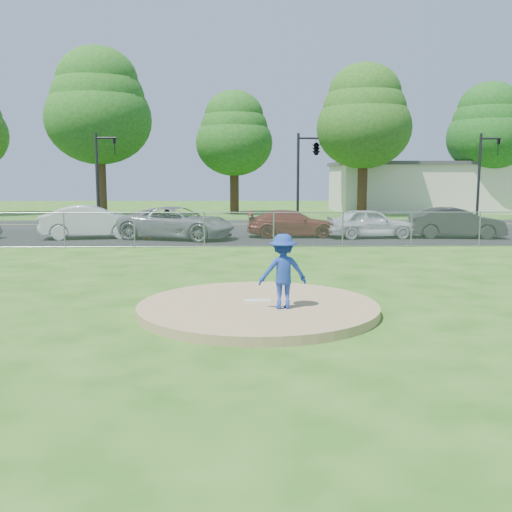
{
  "coord_description": "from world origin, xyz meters",
  "views": [
    {
      "loc": [
        -0.34,
        -12.52,
        3.02
      ],
      "look_at": [
        0.0,
        2.0,
        1.0
      ],
      "focal_mm": 40.0,
      "sensor_mm": 36.0,
      "label": 1
    }
  ],
  "objects_px": {
    "tree_center": "(234,133)",
    "tree_far_right": "(489,127)",
    "traffic_signal_right": "(483,171)",
    "parked_car_gray": "(177,223)",
    "tree_right": "(364,116)",
    "pitcher": "(283,271)",
    "commercial_building": "(427,187)",
    "parked_car_charcoal": "(456,223)",
    "parked_car_white": "(92,222)",
    "traffic_signal_left": "(101,171)",
    "traffic_cone": "(148,232)",
    "parked_car_darkred": "(292,224)",
    "tree_left": "(98,106)",
    "traffic_signal_center": "(314,150)",
    "parked_car_pearl": "(370,223)"
  },
  "relations": [
    {
      "from": "tree_center",
      "to": "tree_far_right",
      "type": "bearing_deg",
      "value": 2.73
    },
    {
      "from": "tree_left",
      "to": "traffic_cone",
      "type": "xyz_separation_m",
      "value": [
        6.03,
        -15.76,
        -7.87
      ]
    },
    {
      "from": "tree_center",
      "to": "traffic_signal_right",
      "type": "height_order",
      "value": "tree_center"
    },
    {
      "from": "traffic_signal_right",
      "to": "traffic_cone",
      "type": "bearing_deg",
      "value": -160.6
    },
    {
      "from": "traffic_signal_left",
      "to": "parked_car_darkred",
      "type": "height_order",
      "value": "traffic_signal_left"
    },
    {
      "from": "parked_car_darkred",
      "to": "parked_car_charcoal",
      "type": "distance_m",
      "value": 8.13
    },
    {
      "from": "tree_center",
      "to": "traffic_signal_left",
      "type": "xyz_separation_m",
      "value": [
        -7.76,
        -12.0,
        -3.11
      ]
    },
    {
      "from": "tree_center",
      "to": "parked_car_gray",
      "type": "bearing_deg",
      "value": -97.69
    },
    {
      "from": "tree_right",
      "to": "traffic_cone",
      "type": "xyz_separation_m",
      "value": [
        -13.97,
        -16.76,
        -7.28
      ]
    },
    {
      "from": "traffic_signal_center",
      "to": "parked_car_charcoal",
      "type": "height_order",
      "value": "traffic_signal_center"
    },
    {
      "from": "tree_right",
      "to": "parked_car_white",
      "type": "relative_size",
      "value": 2.38
    },
    {
      "from": "traffic_signal_left",
      "to": "parked_car_white",
      "type": "distance_m",
      "value": 6.86
    },
    {
      "from": "parked_car_gray",
      "to": "traffic_signal_center",
      "type": "bearing_deg",
      "value": -30.17
    },
    {
      "from": "commercial_building",
      "to": "traffic_cone",
      "type": "distance_m",
      "value": 31.0
    },
    {
      "from": "parked_car_charcoal",
      "to": "parked_car_white",
      "type": "bearing_deg",
      "value": 96.0
    },
    {
      "from": "commercial_building",
      "to": "parked_car_darkred",
      "type": "distance_m",
      "value": 25.94
    },
    {
      "from": "pitcher",
      "to": "parked_car_gray",
      "type": "xyz_separation_m",
      "value": [
        -4.05,
        15.74,
        -0.22
      ]
    },
    {
      "from": "traffic_signal_right",
      "to": "parked_car_white",
      "type": "bearing_deg",
      "value": -164.05
    },
    {
      "from": "tree_center",
      "to": "traffic_signal_right",
      "type": "bearing_deg",
      "value": -38.22
    },
    {
      "from": "traffic_signal_center",
      "to": "parked_car_charcoal",
      "type": "relative_size",
      "value": 1.23
    },
    {
      "from": "tree_far_right",
      "to": "traffic_signal_left",
      "type": "relative_size",
      "value": 1.92
    },
    {
      "from": "tree_far_right",
      "to": "traffic_signal_left",
      "type": "bearing_deg",
      "value": -155.68
    },
    {
      "from": "traffic_signal_center",
      "to": "parked_car_darkred",
      "type": "height_order",
      "value": "traffic_signal_center"
    },
    {
      "from": "pitcher",
      "to": "parked_car_gray",
      "type": "distance_m",
      "value": 16.25
    },
    {
      "from": "tree_far_right",
      "to": "pitcher",
      "type": "relative_size",
      "value": 6.65
    },
    {
      "from": "tree_center",
      "to": "tree_right",
      "type": "distance_m",
      "value": 10.27
    },
    {
      "from": "traffic_cone",
      "to": "parked_car_charcoal",
      "type": "xyz_separation_m",
      "value": [
        15.24,
        0.25,
        0.39
      ]
    },
    {
      "from": "traffic_signal_right",
      "to": "parked_car_gray",
      "type": "xyz_separation_m",
      "value": [
        -17.76,
        -6.72,
        -2.57
      ]
    },
    {
      "from": "parked_car_darkred",
      "to": "pitcher",
      "type": "bearing_deg",
      "value": 173.28
    },
    {
      "from": "tree_far_right",
      "to": "traffic_signal_center",
      "type": "relative_size",
      "value": 1.92
    },
    {
      "from": "tree_far_right",
      "to": "parked_car_white",
      "type": "distance_m",
      "value": 34.39
    },
    {
      "from": "tree_far_right",
      "to": "parked_car_darkred",
      "type": "height_order",
      "value": "tree_far_right"
    },
    {
      "from": "commercial_building",
      "to": "parked_car_charcoal",
      "type": "relative_size",
      "value": 3.6
    },
    {
      "from": "tree_right",
      "to": "parked_car_pearl",
      "type": "xyz_separation_m",
      "value": [
        -3.0,
        -16.43,
        -6.91
      ]
    },
    {
      "from": "tree_left",
      "to": "tree_right",
      "type": "height_order",
      "value": "tree_left"
    },
    {
      "from": "parked_car_pearl",
      "to": "traffic_signal_right",
      "type": "bearing_deg",
      "value": -56.87
    },
    {
      "from": "traffic_signal_left",
      "to": "parked_car_white",
      "type": "bearing_deg",
      "value": -81.04
    },
    {
      "from": "commercial_building",
      "to": "pitcher",
      "type": "relative_size",
      "value": 10.15
    },
    {
      "from": "tree_right",
      "to": "pitcher",
      "type": "relative_size",
      "value": 7.2
    },
    {
      "from": "traffic_cone",
      "to": "parked_car_gray",
      "type": "bearing_deg",
      "value": 1.87
    },
    {
      "from": "traffic_signal_left",
      "to": "parked_car_white",
      "type": "relative_size",
      "value": 1.15
    },
    {
      "from": "pitcher",
      "to": "parked_car_charcoal",
      "type": "relative_size",
      "value": 0.36
    },
    {
      "from": "pitcher",
      "to": "parked_car_gray",
      "type": "bearing_deg",
      "value": -83.1
    },
    {
      "from": "commercial_building",
      "to": "parked_car_white",
      "type": "distance_m",
      "value": 32.61
    },
    {
      "from": "traffic_signal_center",
      "to": "parked_car_white",
      "type": "height_order",
      "value": "traffic_signal_center"
    },
    {
      "from": "tree_center",
      "to": "traffic_signal_right",
      "type": "xyz_separation_m",
      "value": [
        15.24,
        -12.0,
        -3.11
      ]
    },
    {
      "from": "commercial_building",
      "to": "traffic_cone",
      "type": "height_order",
      "value": "commercial_building"
    },
    {
      "from": "tree_right",
      "to": "tree_far_right",
      "type": "height_order",
      "value": "tree_right"
    },
    {
      "from": "parked_car_charcoal",
      "to": "parked_car_gray",
      "type": "bearing_deg",
      "value": 97.56
    },
    {
      "from": "traffic_signal_center",
      "to": "parked_car_charcoal",
      "type": "bearing_deg",
      "value": -45.92
    }
  ]
}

